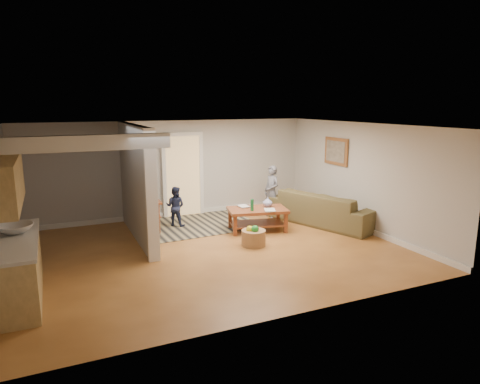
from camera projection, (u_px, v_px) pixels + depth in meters
name	position (u px, v px, depth m)	size (l,w,h in m)	color
ground	(212.00, 251.00, 8.67)	(7.50, 7.50, 0.00)	brown
room_shell	(152.00, 180.00, 8.33)	(7.54, 6.02, 2.52)	beige
area_rug	(197.00, 224.00, 10.52)	(2.80, 2.05, 0.01)	black
sofa	(323.00, 223.00, 10.62)	(2.73, 1.07, 0.80)	#4E4627
coffee_table	(258.00, 213.00, 9.98)	(1.48, 1.06, 0.80)	brown
tv_console	(148.00, 201.00, 10.04)	(0.47, 1.20, 1.03)	brown
speaker_left	(152.00, 223.00, 8.99)	(0.09, 0.09, 0.92)	black
speaker_right	(137.00, 203.00, 10.37)	(0.11, 0.11, 1.13)	black
toy_basket	(254.00, 237.00, 8.95)	(0.51, 0.51, 0.45)	#996F42
child	(271.00, 217.00, 11.25)	(0.50, 0.33, 1.36)	slate
toddler	(176.00, 226.00, 10.42)	(0.47, 0.37, 0.97)	#212745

